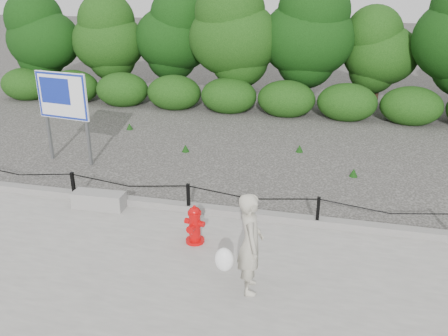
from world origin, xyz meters
TOP-DOWN VIEW (x-y plane):
  - ground at (0.00, 0.00)m, footprint 90.00×90.00m
  - sidewalk at (0.00, -2.00)m, footprint 14.00×4.00m
  - curb at (0.00, 0.05)m, footprint 14.00×0.22m
  - chain_barrier at (0.00, 0.00)m, footprint 10.06×0.06m
  - treeline at (0.90, 8.91)m, footprint 20.31×3.57m
  - fire_hydrant at (0.45, -1.07)m, footprint 0.38×0.40m
  - pedestrian at (1.61, -2.18)m, footprint 0.74×0.65m
  - concrete_block at (-1.80, -0.25)m, footprint 1.06×0.41m
  - advertising_sign at (-3.82, 2.07)m, footprint 1.43×0.30m

SIDE VIEW (x-z plane):
  - ground at x=0.00m, z-range 0.00..0.00m
  - sidewalk at x=0.00m, z-range 0.00..0.08m
  - curb at x=0.00m, z-range 0.08..0.22m
  - concrete_block at x=-1.80m, z-range 0.08..0.41m
  - fire_hydrant at x=0.45m, z-range 0.06..0.77m
  - chain_barrier at x=0.00m, z-range 0.16..0.76m
  - pedestrian at x=1.61m, z-range 0.07..1.63m
  - advertising_sign at x=-3.82m, z-range 0.47..2.77m
  - treeline at x=0.90m, z-range 0.19..4.83m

